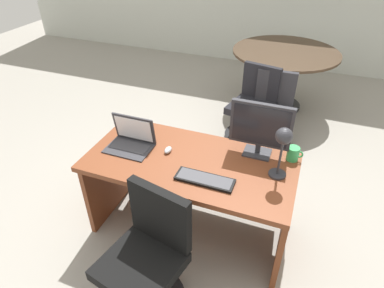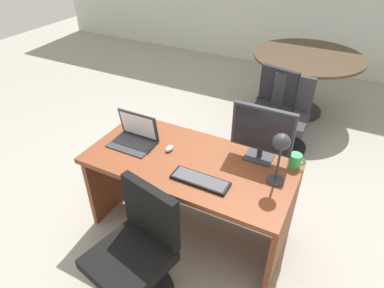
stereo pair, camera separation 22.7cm
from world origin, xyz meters
name	(u,v)px [view 1 (the left image)]	position (x,y,z in m)	size (l,w,h in m)	color
ground	(235,137)	(0.00, 1.50, 0.00)	(12.00, 12.00, 0.00)	gray
desk	(192,178)	(0.00, 0.04, 0.52)	(1.53, 0.76, 0.73)	brown
monitor	(261,127)	(0.44, 0.26, 0.96)	(0.44, 0.16, 0.42)	#2D2D33
laptop	(132,137)	(-0.49, 0.03, 0.80)	(0.34, 0.25, 0.24)	#2D2D33
keyboard	(205,179)	(0.17, -0.18, 0.74)	(0.40, 0.13, 0.02)	black
mouse	(168,150)	(-0.19, 0.04, 0.75)	(0.05, 0.08, 0.04)	#B7BABF
desk_lamp	(283,143)	(0.62, 0.03, 1.02)	(0.12, 0.14, 0.39)	#2D2D33
coffee_mug	(293,154)	(0.70, 0.27, 0.78)	(0.12, 0.09, 0.11)	green
office_chair	(147,265)	(-0.04, -0.68, 0.36)	(0.56, 0.57, 0.89)	black
meeting_table	(284,65)	(0.35, 2.49, 0.60)	(1.35, 1.35, 0.78)	black
meeting_chair_near	(270,116)	(0.37, 1.60, 0.32)	(0.56, 0.56, 0.80)	black
meeting_chair_far	(253,110)	(0.15, 1.62, 0.34)	(0.56, 0.57, 0.84)	black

